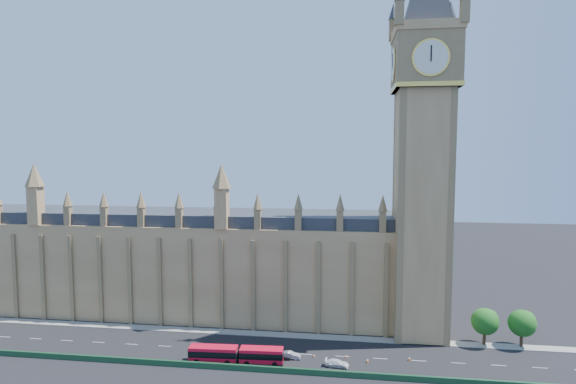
# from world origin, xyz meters

# --- Properties ---
(ground) EXTENTS (400.00, 400.00, 0.00)m
(ground) POSITION_xyz_m (0.00, 0.00, 0.00)
(ground) COLOR black
(ground) RESTS_ON ground
(palace_westminster) EXTENTS (120.00, 20.00, 28.00)m
(palace_westminster) POSITION_xyz_m (-25.00, 22.00, 13.86)
(palace_westminster) COLOR #A07A4D
(palace_westminster) RESTS_ON ground
(elizabeth_tower) EXTENTS (20.59, 20.59, 105.00)m
(elizabeth_tower) POSITION_xyz_m (38.00, 13.99, 54.56)
(elizabeth_tower) COLOR #A07A4D
(elizabeth_tower) RESTS_ON ground
(bridge_parapet) EXTENTS (160.00, 0.60, 1.20)m
(bridge_parapet) POSITION_xyz_m (0.00, -9.00, 0.60)
(bridge_parapet) COLOR #1E4C2D
(bridge_parapet) RESTS_ON ground
(kerb_north) EXTENTS (160.00, 3.00, 0.16)m
(kerb_north) POSITION_xyz_m (0.00, 9.50, 0.08)
(kerb_north) COLOR gray
(kerb_north) RESTS_ON ground
(tree_east_near) EXTENTS (6.00, 6.00, 8.50)m
(tree_east_near) POSITION_xyz_m (52.22, 10.08, 5.64)
(tree_east_near) COLOR #382619
(tree_east_near) RESTS_ON ground
(tree_east_far) EXTENTS (6.00, 6.00, 8.50)m
(tree_east_far) POSITION_xyz_m (60.22, 10.08, 5.64)
(tree_east_far) COLOR #382619
(tree_east_far) RESTS_ON ground
(red_bus) EXTENTS (19.81, 3.93, 3.35)m
(red_bus) POSITION_xyz_m (-2.01, -5.86, 1.76)
(red_bus) COLOR red
(red_bus) RESTS_ON ground
(car_grey) EXTENTS (4.34, 1.84, 1.46)m
(car_grey) POSITION_xyz_m (7.16, -2.78, 0.73)
(car_grey) COLOR #3B3D43
(car_grey) RESTS_ON ground
(car_silver) EXTENTS (4.43, 1.56, 1.46)m
(car_silver) POSITION_xyz_m (8.94, -2.45, 0.73)
(car_silver) COLOR #A4A8AC
(car_silver) RESTS_ON ground
(car_white) EXTENTS (5.11, 2.44, 1.44)m
(car_white) POSITION_xyz_m (18.95, -4.87, 0.72)
(car_white) COLOR white
(car_white) RESTS_ON ground
(cone_a) EXTENTS (0.55, 0.55, 0.77)m
(cone_a) POSITION_xyz_m (25.20, -2.21, 0.38)
(cone_a) COLOR black
(cone_a) RESTS_ON ground
(cone_b) EXTENTS (0.47, 0.47, 0.62)m
(cone_b) POSITION_xyz_m (14.00, -1.26, 0.31)
(cone_b) COLOR black
(cone_b) RESTS_ON ground
(cone_c) EXTENTS (0.50, 0.50, 0.78)m
(cone_c) POSITION_xyz_m (34.00, -0.12, 0.38)
(cone_c) COLOR black
(cone_c) RESTS_ON ground
(cone_d) EXTENTS (0.51, 0.51, 0.65)m
(cone_d) POSITION_xyz_m (20.75, -0.56, 0.32)
(cone_d) COLOR black
(cone_d) RESTS_ON ground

